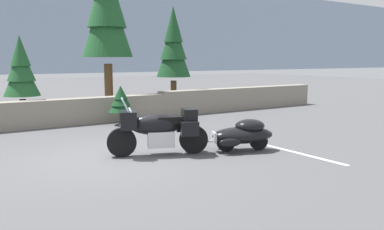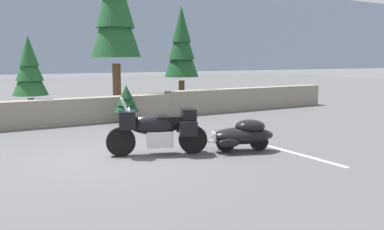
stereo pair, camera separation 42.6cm
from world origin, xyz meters
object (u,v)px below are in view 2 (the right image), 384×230
pine_tree_secondary (29,69)px  pine_tree_far_right (181,46)px  touring_motorcycle (157,128)px  car_shaped_trailer (243,134)px  pine_tree_tall (115,4)px

pine_tree_secondary → pine_tree_far_right: pine_tree_far_right is taller
touring_motorcycle → car_shaped_trailer: size_ratio=1.01×
pine_tree_far_right → touring_motorcycle: bearing=-123.3°
car_shaped_trailer → pine_tree_secondary: pine_tree_secondary is taller
car_shaped_trailer → pine_tree_secondary: 8.03m
touring_motorcycle → car_shaped_trailer: (1.90, -0.74, -0.21)m
pine_tree_secondary → pine_tree_tall: bearing=18.1°
pine_tree_tall → pine_tree_secondary: pine_tree_tall is taller
pine_tree_tall → pine_tree_secondary: 4.45m
pine_tree_secondary → pine_tree_far_right: bearing=5.4°
car_shaped_trailer → pine_tree_tall: 9.08m
car_shaped_trailer → pine_tree_tall: size_ratio=0.31×
touring_motorcycle → pine_tree_tall: 8.51m
touring_motorcycle → pine_tree_tall: (1.79, 7.43, 3.74)m
car_shaped_trailer → pine_tree_secondary: bearing=117.1°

